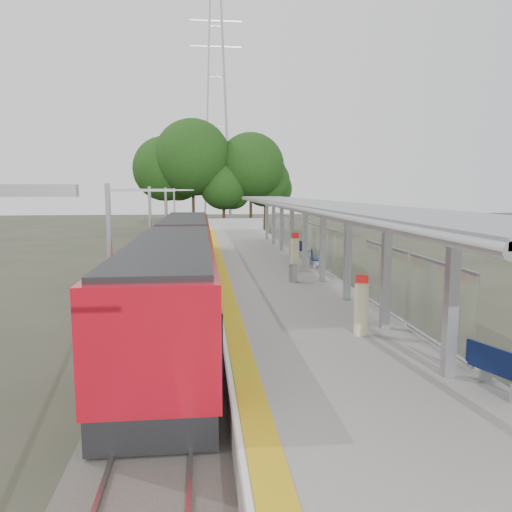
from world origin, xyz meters
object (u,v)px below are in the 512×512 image
Objects in this scene: bench_mid at (314,257)px; info_pillar_far at (295,254)px; bench_far at (300,248)px; train at (181,260)px; bench_near at (498,368)px; litter_bin at (293,273)px; info_pillar_near at (361,309)px.

info_pillar_far reaches higher than bench_mid.
bench_far is at bearing 101.28° from bench_mid.
info_pillar_far is at bearing -123.65° from bench_mid.
bench_far is at bearing 48.20° from train.
bench_near is 0.89× the size of bench_far.
bench_far reaches higher than bench_mid.
info_pillar_far is at bearing 75.85° from bench_near.
bench_near is 21.15m from bench_far.
litter_bin is (5.11, -0.40, -0.64)m from train.
bench_mid is at bearing 30.75° from train.
bench_near is at bearing -78.81° from bench_mid.
bench_mid reaches higher than bench_near.
train is 18.26× the size of bench_mid.
litter_bin is at bearing 80.14° from bench_near.
train is 10.48m from info_pillar_near.
bench_mid is 0.92× the size of bench_far.
bench_far is (-0.01, 3.72, 0.04)m from bench_mid.
train is 5.16m from litter_bin.
bench_mid is 13.20m from info_pillar_near.
info_pillar_far is at bearing 26.68° from train.
bench_near is at bearing -81.07° from litter_bin.
bench_mid is 3.72m from bench_far.
litter_bin is at bearing 115.49° from info_pillar_near.
train is at bearing 99.53° from bench_near.
bench_far is at bearing 71.24° from bench_near.
info_pillar_near is 0.90× the size of info_pillar_far.
bench_mid is at bearing 50.63° from info_pillar_far.
train is 18.85× the size of bench_near.
info_pillar_near is (-1.55, -13.10, 0.25)m from bench_mid.
train reaches higher than bench_near.
info_pillar_near is (-1.55, 4.33, 0.27)m from bench_near.
train is 10.67m from bench_far.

